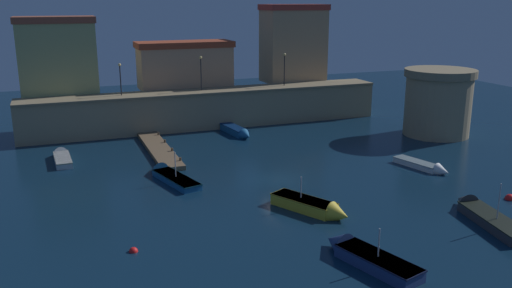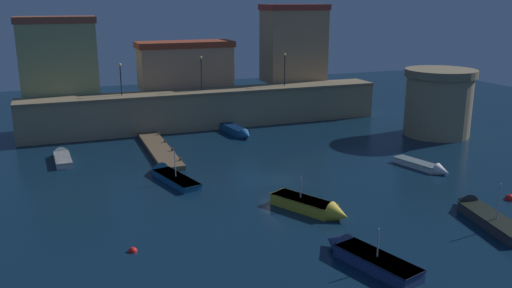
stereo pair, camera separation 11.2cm
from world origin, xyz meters
The scene contains 17 objects.
ground_plane centered at (0.00, 0.00, 0.00)m, with size 111.30×111.30×0.00m, color #0C2338.
quay_wall centered at (0.00, 20.44, 2.14)m, with size 41.13×4.08×4.26m.
old_town_backdrop centered at (-0.83, 24.54, 8.07)m, with size 36.24×4.87×9.63m.
fortress_tower centered at (21.85, 7.85, 3.62)m, with size 7.43×7.43×7.12m.
pier_dock centered at (-7.49, 11.86, 0.21)m, with size 2.06×13.37×0.70m.
quay_lamp_0 centered at (-9.68, 20.44, 6.53)m, with size 0.32×0.32×3.42m.
quay_lamp_1 centered at (-0.80, 20.44, 6.78)m, with size 0.32×0.32×3.86m.
quay_lamp_2 centered at (9.42, 20.44, 6.77)m, with size 0.32×0.32×3.84m.
moored_boat_0 centered at (-1.21, -14.68, 0.39)m, with size 3.34×6.62×2.79m.
moored_boat_1 centered at (-16.34, 12.25, 0.30)m, with size 1.57×5.76×1.27m.
moored_boat_2 centered at (1.76, 15.43, 0.40)m, with size 2.05×6.07×1.26m.
moored_boat_3 centered at (-0.49, -7.30, 0.42)m, with size 4.17×6.07×2.68m.
moored_boat_4 centered at (9.48, -12.40, 0.36)m, with size 2.99×7.48×3.48m.
moored_boat_5 centered at (-8.31, 3.51, 0.28)m, with size 3.28×7.22×3.03m.
moored_boat_6 centered at (12.94, -1.97, 0.28)m, with size 2.56×5.63×1.22m.
mooring_buoy_0 centered at (-13.04, -8.87, 0.00)m, with size 0.53×0.53×0.53m, color red.
mooring_buoy_1 centered at (14.13, -10.16, 0.00)m, with size 0.79×0.79×0.79m, color red.
Camera 2 is at (-16.49, -38.20, 14.19)m, focal length 37.77 mm.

